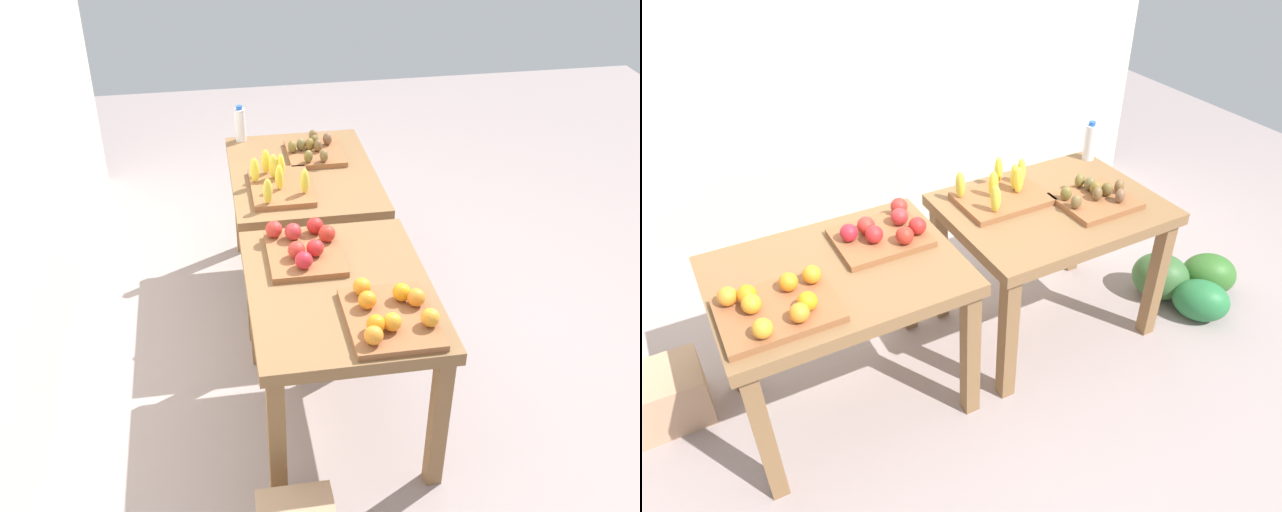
% 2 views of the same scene
% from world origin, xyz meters
% --- Properties ---
extents(ground_plane, '(8.00, 8.00, 0.00)m').
position_xyz_m(ground_plane, '(0.00, 0.00, 0.00)').
color(ground_plane, gray).
extents(display_table_left, '(1.04, 0.80, 0.77)m').
position_xyz_m(display_table_left, '(-0.56, 0.00, 0.66)').
color(display_table_left, brown).
rests_on(display_table_left, ground_plane).
extents(display_table_right, '(1.04, 0.80, 0.77)m').
position_xyz_m(display_table_right, '(0.56, 0.00, 0.66)').
color(display_table_right, brown).
rests_on(display_table_right, ground_plane).
extents(orange_bin, '(0.44, 0.37, 0.11)m').
position_xyz_m(orange_bin, '(-0.84, -0.15, 0.81)').
color(orange_bin, '#925934').
rests_on(orange_bin, display_table_left).
extents(apple_bin, '(0.41, 0.35, 0.11)m').
position_xyz_m(apple_bin, '(-0.29, 0.11, 0.81)').
color(apple_bin, '#925934').
rests_on(apple_bin, display_table_left).
extents(banana_crate, '(0.44, 0.32, 0.17)m').
position_xyz_m(banana_crate, '(0.36, 0.15, 0.81)').
color(banana_crate, '#925934').
rests_on(banana_crate, display_table_right).
extents(kiwi_bin, '(0.36, 0.32, 0.10)m').
position_xyz_m(kiwi_bin, '(0.74, -0.09, 0.80)').
color(kiwi_bin, '#925934').
rests_on(kiwi_bin, display_table_right).
extents(water_bottle, '(0.07, 0.07, 0.22)m').
position_xyz_m(water_bottle, '(1.03, 0.31, 0.87)').
color(water_bottle, silver).
rests_on(water_bottle, display_table_right).
extents(watermelon_pile, '(0.69, 0.67, 0.28)m').
position_xyz_m(watermelon_pile, '(1.41, -0.25, 0.13)').
color(watermelon_pile, '#346B29').
rests_on(watermelon_pile, ground_plane).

